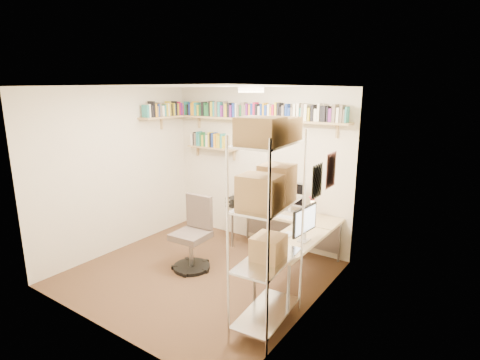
% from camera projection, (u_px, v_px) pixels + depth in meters
% --- Properties ---
extents(ground, '(3.20, 3.20, 0.00)m').
position_uv_depth(ground, '(199.00, 273.00, 5.15)').
color(ground, '#4A2F1F').
rests_on(ground, ground).
extents(room_shell, '(3.24, 3.04, 2.52)m').
position_uv_depth(room_shell, '(197.00, 163.00, 4.78)').
color(room_shell, beige).
rests_on(room_shell, ground).
extents(wall_shelves, '(3.12, 1.09, 0.80)m').
position_uv_depth(wall_shelves, '(229.00, 118.00, 5.94)').
color(wall_shelves, tan).
rests_on(wall_shelves, ground).
extents(corner_desk, '(1.75, 1.71, 1.14)m').
position_uv_depth(corner_desk, '(279.00, 218.00, 5.42)').
color(corner_desk, beige).
rests_on(corner_desk, ground).
extents(office_chair, '(0.54, 0.55, 1.03)m').
position_uv_depth(office_chair, '(193.00, 238.00, 5.24)').
color(office_chair, black).
rests_on(office_chair, ground).
extents(wire_rack, '(0.52, 0.93, 2.23)m').
position_uv_depth(wire_rack, '(269.00, 185.00, 3.64)').
color(wire_rack, silver).
rests_on(wire_rack, ground).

